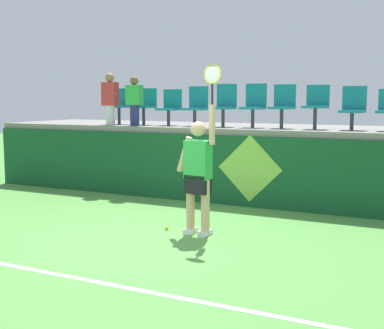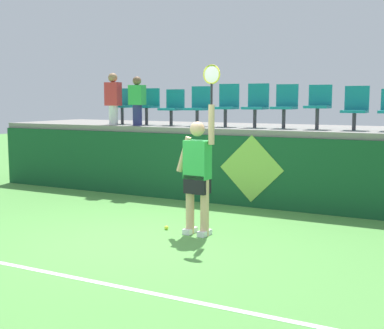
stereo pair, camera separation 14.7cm
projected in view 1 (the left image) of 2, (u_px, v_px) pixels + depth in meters
name	position (u px, v px, depth m)	size (l,w,h in m)	color
ground_plane	(141.00, 240.00, 7.59)	(40.00, 40.00, 0.00)	#519342
court_back_wall	(224.00, 170.00, 10.18)	(11.46, 0.20, 1.34)	#144C28
spectator_platform	(247.00, 129.00, 11.19)	(11.46, 2.58, 0.12)	gray
court_baseline_stripe	(63.00, 275.00, 6.07)	(10.32, 0.08, 0.01)	white
tennis_player	(198.00, 172.00, 7.80)	(0.75, 0.29, 2.53)	white
tennis_ball	(167.00, 228.00, 8.19)	(0.07, 0.07, 0.07)	#D1E533
stadium_chair_0	(121.00, 104.00, 11.95)	(0.44, 0.42, 0.82)	#38383D
stadium_chair_1	(145.00, 104.00, 11.66)	(0.44, 0.42, 0.81)	#38383D
stadium_chair_2	(170.00, 106.00, 11.39)	(0.44, 0.42, 0.78)	#38383D
stadium_chair_3	(196.00, 105.00, 11.11)	(0.44, 0.42, 0.84)	#38383D
stadium_chair_4	(225.00, 103.00, 10.81)	(0.44, 0.42, 0.88)	#38383D
stadium_chair_5	(254.00, 104.00, 10.53)	(0.44, 0.42, 0.88)	#38383D
stadium_chair_6	(283.00, 104.00, 10.26)	(0.44, 0.42, 0.86)	#38383D
stadium_chair_7	(316.00, 104.00, 9.96)	(0.44, 0.42, 0.84)	#38383D
stadium_chair_8	(353.00, 107.00, 9.67)	(0.44, 0.42, 0.81)	#38383D
spectator_0	(134.00, 100.00, 11.26)	(0.34, 0.20, 1.05)	navy
spectator_1	(110.00, 98.00, 11.58)	(0.34, 0.20, 1.14)	white
wall_signage_mount	(249.00, 207.00, 9.92)	(1.27, 0.01, 1.38)	#144C28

